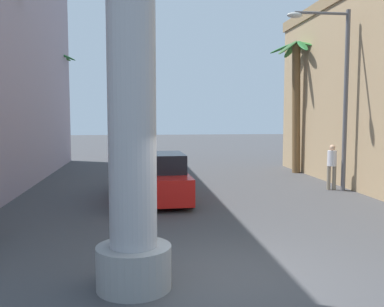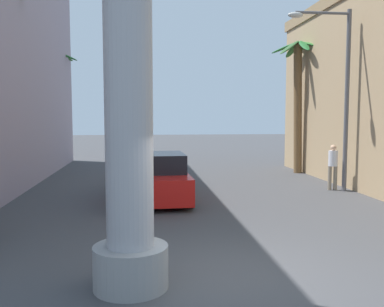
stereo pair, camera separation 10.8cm
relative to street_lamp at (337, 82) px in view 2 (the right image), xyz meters
The scene contains 7 objects.
ground_plane 7.21m from the street_lamp, 157.49° to the left, with size 88.28×88.28×0.00m, color #424244.
street_lamp is the anchor object (origin of this frame).
car_lead 7.45m from the street_lamp, behind, with size 2.28×4.81×1.56m.
palm_tree_far_left 15.97m from the street_lamp, 138.37° to the left, with size 2.78×2.75×6.54m.
palm_tree_mid_right 5.06m from the street_lamp, 85.24° to the left, with size 2.68×2.66×6.37m.
palm_tree_mid_left 12.10m from the street_lamp, behind, with size 3.08×3.01×7.66m.
pedestrian_mid_right 3.02m from the street_lamp, 81.84° to the left, with size 0.42×0.42×1.70m.
Camera 2 is at (-1.48, -7.22, 2.81)m, focal length 40.00 mm.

